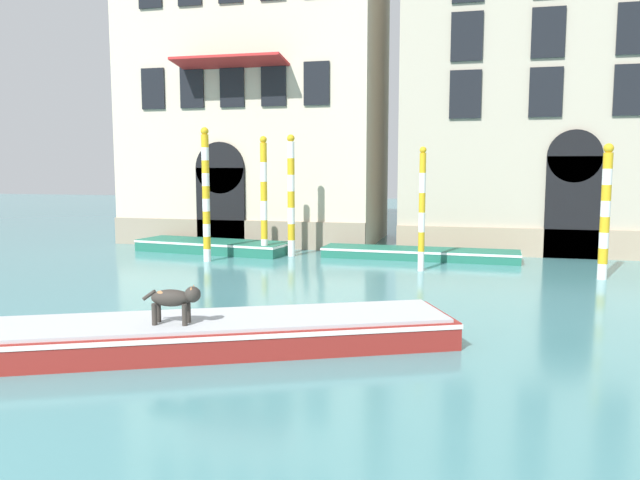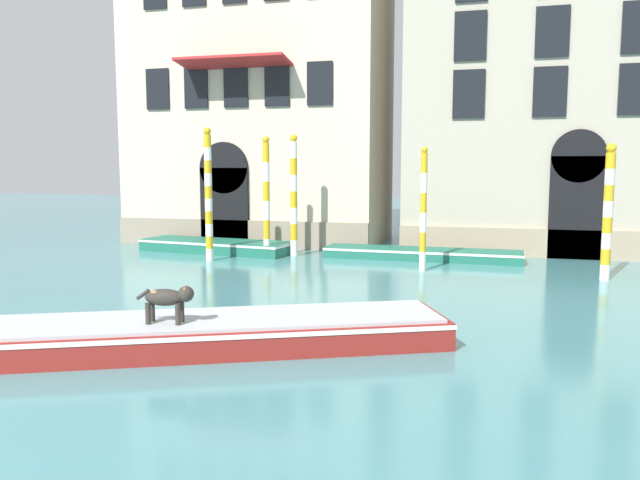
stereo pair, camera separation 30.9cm
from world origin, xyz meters
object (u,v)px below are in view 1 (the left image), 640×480
Objects in this scene: mooring_pole_3 at (291,195)px; mooring_pole_0 at (206,194)px; mooring_pole_2 at (422,209)px; dog_on_deck at (175,299)px; boat_foreground at (211,333)px; mooring_pole_5 at (605,211)px; boat_moored_near_palazzo at (213,246)px; mooring_pole_4 at (264,197)px; boat_moored_far at (419,253)px.

mooring_pole_0 is at bearing -142.43° from mooring_pole_3.
mooring_pole_3 is (-4.83, 2.11, 0.27)m from mooring_pole_2.
mooring_pole_2 is at bearing 61.62° from dog_on_deck.
boat_foreground is 2.24× the size of mooring_pole_5.
boat_foreground is 1.42× the size of boat_moored_near_palazzo.
mooring_pole_4 is at bearing 171.17° from mooring_pole_5.
mooring_pole_5 is at bearing 24.03° from boat_foreground.
mooring_pole_2 is at bearing -23.57° from mooring_pole_3.
mooring_pole_4 reaches higher than boat_moored_near_palazzo.
mooring_pole_0 is (-4.37, 9.58, 1.99)m from boat_foreground.
mooring_pole_2 is (0.27, -2.53, 1.74)m from boat_moored_far.
mooring_pole_4 is (-0.81, -0.65, -0.04)m from mooring_pole_3.
boat_moored_near_palazzo is at bearing 89.07° from boat_foreground.
mooring_pole_4 is at bearing 79.73° from boat_foreground.
mooring_pole_4 is (2.38, -0.94, 1.93)m from boat_moored_near_palazzo.
boat_foreground is 10.72m from mooring_pole_0.
mooring_pole_4 is 1.10× the size of mooring_pole_5.
mooring_pole_4 is at bearing 165.47° from mooring_pole_2.
mooring_pole_0 reaches higher than boat_foreground.
mooring_pole_3 is (2.45, 1.88, -0.09)m from mooring_pole_0.
boat_moored_far is 5.00m from mooring_pole_3.
mooring_pole_2 is at bearing 48.31° from boat_foreground.
boat_moored_far is at bearing 18.20° from mooring_pole_0.
boat_moored_far is at bearing 66.42° from dog_on_deck.
boat_moored_near_palazzo is 8.54m from mooring_pole_2.
boat_foreground is 1.92× the size of mooring_pole_0.
mooring_pole_2 reaches higher than boat_moored_near_palazzo.
boat_moored_near_palazzo is at bearing -177.00° from boat_moored_far.
boat_moored_far is at bearing 96.13° from mooring_pole_2.
mooring_pole_5 is at bearing 38.80° from dog_on_deck.
mooring_pole_3 is (-1.92, 11.46, 1.91)m from boat_foreground.
mooring_pole_4 is (-5.64, 1.46, 0.23)m from mooring_pole_2.
mooring_pole_3 is at bearing 87.44° from dog_on_deck.
boat_moored_far is at bearing 8.95° from boat_moored_near_palazzo.
mooring_pole_5 is (13.21, -2.62, 1.72)m from boat_moored_near_palazzo.
mooring_pole_0 is at bearing -63.22° from boat_moored_near_palazzo.
mooring_pole_0 reaches higher than dog_on_deck.
mooring_pole_3 is (3.19, -0.29, 1.97)m from boat_moored_near_palazzo.
mooring_pole_3 is (-4.56, -0.42, 2.00)m from boat_moored_far.
mooring_pole_5 is at bearing -2.43° from mooring_pole_2.
boat_moored_far is at bearing 53.07° from boat_foreground.
mooring_pole_2 is at bearing -1.77° from mooring_pole_0.
mooring_pole_3 reaches higher than dog_on_deck.
boat_moored_near_palazzo is 7.75m from boat_moored_far.
boat_foreground is 2.03× the size of mooring_pole_4.
mooring_pole_5 is (10.83, -1.68, -0.20)m from mooring_pole_4.
mooring_pole_0 is (0.74, -2.17, 2.05)m from boat_moored_near_palazzo.
mooring_pole_5 reaches higher than boat_moored_far.
boat_moored_near_palazzo reaches higher than boat_moored_far.
mooring_pole_2 reaches higher than boat_moored_far.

